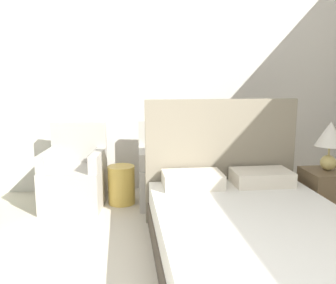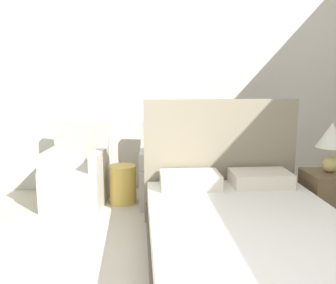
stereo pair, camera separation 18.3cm
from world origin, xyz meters
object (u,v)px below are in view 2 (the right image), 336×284
at_px(nightstand, 328,199).
at_px(side_table, 123,184).
at_px(table_lamp, 332,140).
at_px(armchair_near_window_left, 76,180).
at_px(bed, 244,233).
at_px(armchair_near_window_right, 168,178).

xyz_separation_m(nightstand, side_table, (-2.10, 0.85, -0.05)).
relative_size(table_lamp, side_table, 1.10).
bearing_deg(side_table, armchair_near_window_left, -177.42).
bearing_deg(nightstand, bed, -146.59).
relative_size(armchair_near_window_left, side_table, 2.08).
bearing_deg(table_lamp, armchair_near_window_right, 152.87).
relative_size(armchair_near_window_right, nightstand, 1.71).
height_order(armchair_near_window_left, side_table, armchair_near_window_left).
relative_size(armchair_near_window_right, side_table, 2.08).
xyz_separation_m(nightstand, table_lamp, (0.00, 0.02, 0.61)).
relative_size(armchair_near_window_left, table_lamp, 1.90).
distance_m(nightstand, table_lamp, 0.61).
relative_size(bed, armchair_near_window_left, 2.20).
bearing_deg(armchair_near_window_right, table_lamp, -24.63).
bearing_deg(nightstand, armchair_near_window_left, 162.68).
bearing_deg(armchair_near_window_right, armchair_near_window_left, -177.49).
height_order(armchair_near_window_right, table_lamp, table_lamp).
distance_m(armchair_near_window_left, side_table, 0.54).
bearing_deg(table_lamp, bed, -145.81).
xyz_separation_m(table_lamp, side_table, (-2.10, 0.82, -0.66)).
relative_size(bed, nightstand, 3.76).
relative_size(armchair_near_window_right, table_lamp, 1.90).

